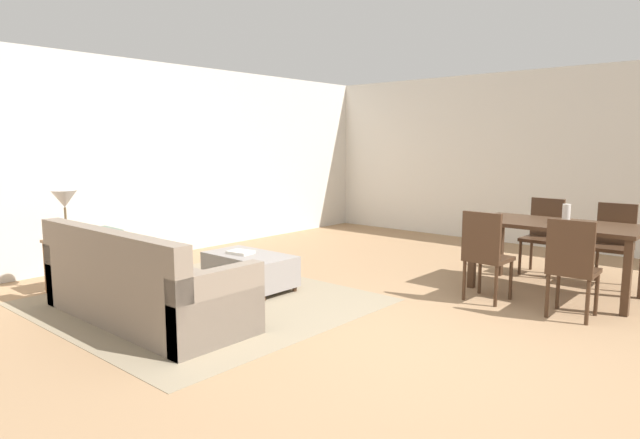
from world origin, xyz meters
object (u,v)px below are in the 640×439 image
object	(u,v)px
table_lamp	(64,201)
dining_chair_near_right	(572,263)
couch	(141,288)
dining_chair_far_left	(543,231)
ottoman_table	(250,269)
vase_centerpiece	(566,214)
dining_table	(557,232)
dining_chair_far_right	(614,239)
side_table	(68,251)
dining_chair_near_left	(485,251)
book_on_ottoman	(240,252)

from	to	relation	value
table_lamp	dining_chair_near_right	world-z (taller)	table_lamp
couch	dining_chair_far_left	distance (m)	4.71
ottoman_table	vase_centerpiece	xyz separation A→B (m)	(2.67, 2.03, 0.64)
dining_chair_near_right	dining_chair_far_left	size ratio (longest dim) A/B	1.00
dining_table	dining_chair_far_right	distance (m)	0.88
side_table	dining_chair_far_left	bearing A→B (deg)	50.22
dining_chair_near_left	dining_chair_far_right	xyz separation A→B (m)	(0.80, 1.58, 0.00)
dining_chair_near_left	couch	bearing A→B (deg)	-129.11
dining_chair_near_left	dining_chair_far_left	distance (m)	1.63
dining_chair_near_left	book_on_ottoman	bearing A→B (deg)	-150.51
dining_chair_near_right	vase_centerpiece	xyz separation A→B (m)	(-0.31, 0.81, 0.34)
ottoman_table	side_table	world-z (taller)	side_table
couch	dining_table	xyz separation A→B (m)	(2.52, 3.38, 0.37)
couch	table_lamp	bearing A→B (deg)	-179.20
dining_table	dining_chair_far_left	size ratio (longest dim) A/B	1.78
dining_chair_far_left	dining_chair_near_left	bearing A→B (deg)	-90.56
ottoman_table	vase_centerpiece	distance (m)	3.41
table_lamp	dining_chair_near_right	bearing A→B (deg)	30.89
couch	ottoman_table	distance (m)	1.36
ottoman_table	dining_chair_far_right	xyz separation A→B (m)	(2.96, 2.80, 0.30)
dining_chair_near_right	dining_chair_near_left	bearing A→B (deg)	179.69
couch	side_table	distance (m)	1.42
couch	side_table	xyz separation A→B (m)	(-1.41, -0.02, 0.16)
table_lamp	couch	bearing A→B (deg)	0.80
dining_chair_near_left	table_lamp	bearing A→B (deg)	-143.48
table_lamp	book_on_ottoman	world-z (taller)	table_lamp
ottoman_table	book_on_ottoman	size ratio (longest dim) A/B	3.92
table_lamp	dining_chair_far_right	bearing A→B (deg)	44.11
dining_table	dining_chair_far_right	size ratio (longest dim) A/B	1.78
book_on_ottoman	table_lamp	bearing A→B (deg)	-133.52
side_table	dining_chair_far_right	size ratio (longest dim) A/B	0.62
vase_centerpiece	couch	bearing A→B (deg)	-127.58
dining_chair_near_left	vase_centerpiece	world-z (taller)	vase_centerpiece
couch	dining_chair_near_left	bearing A→B (deg)	50.89
dining_chair_far_right	ottoman_table	bearing A→B (deg)	-136.55
side_table	book_on_ottoman	world-z (taller)	side_table
dining_chair_near_left	vase_centerpiece	size ratio (longest dim) A/B	4.53
side_table	dining_chair_near_left	distance (m)	4.36
dining_table	dining_chair_near_right	bearing A→B (deg)	-63.83
couch	dining_chair_near_left	size ratio (longest dim) A/B	2.42
ottoman_table	dining_chair_far_left	world-z (taller)	dining_chair_far_left
table_lamp	dining_chair_far_left	xyz separation A→B (m)	(3.52, 4.23, -0.47)
dining_chair_far_left	dining_chair_far_right	size ratio (longest dim) A/B	1.00
dining_chair_near_left	dining_chair_near_right	xyz separation A→B (m)	(0.82, -0.00, 0.00)
ottoman_table	book_on_ottoman	world-z (taller)	book_on_ottoman
dining_table	ottoman_table	bearing A→B (deg)	-141.95
dining_chair_far_left	book_on_ottoman	bearing A→B (deg)	-127.92
side_table	vase_centerpiece	size ratio (longest dim) A/B	2.83
table_lamp	dining_chair_far_left	bearing A→B (deg)	50.22
dining_chair_far_right	book_on_ottoman	size ratio (longest dim) A/B	3.54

